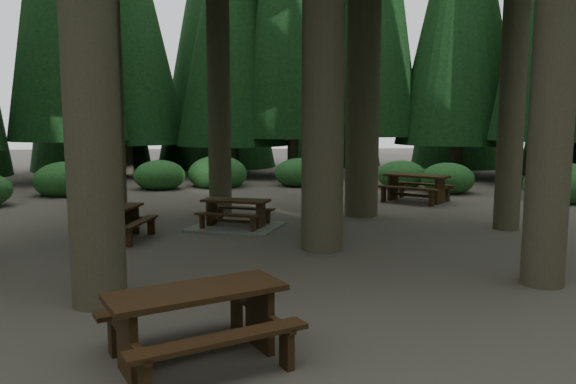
{
  "coord_description": "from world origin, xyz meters",
  "views": [
    {
      "loc": [
        -0.64,
        -10.92,
        2.62
      ],
      "look_at": [
        0.15,
        0.78,
        1.1
      ],
      "focal_mm": 35.0,
      "sensor_mm": 36.0,
      "label": 1
    }
  ],
  "objects": [
    {
      "name": "picnic_table_b",
      "position": [
        -3.59,
        1.38,
        0.47
      ],
      "size": [
        1.61,
        1.86,
        0.71
      ],
      "rotation": [
        0.0,
        0.0,
        1.37
      ],
      "color": "#352110",
      "rests_on": "ground"
    },
    {
      "name": "picnic_table_d",
      "position": [
        4.65,
        6.6,
        0.58
      ],
      "size": [
        2.57,
        2.53,
        0.87
      ],
      "rotation": [
        0.0,
        0.0,
        -0.71
      ],
      "color": "#352110",
      "rests_on": "ground"
    },
    {
      "name": "shrub_ring",
      "position": [
        0.7,
        0.75,
        0.4
      ],
      "size": [
        23.86,
        24.64,
        1.49
      ],
      "color": "#1E5927",
      "rests_on": "ground"
    },
    {
      "name": "picnic_table_c",
      "position": [
        -1.0,
        2.58,
        0.23
      ],
      "size": [
        2.52,
        2.32,
        0.7
      ],
      "rotation": [
        0.0,
        0.0,
        -0.36
      ],
      "color": "gray",
      "rests_on": "ground"
    },
    {
      "name": "picnic_table_e",
      "position": [
        -1.23,
        -5.05,
        0.54
      ],
      "size": [
        2.36,
        2.2,
        0.82
      ],
      "rotation": [
        0.0,
        0.0,
        0.46
      ],
      "color": "#352110",
      "rests_on": "ground"
    },
    {
      "name": "ground",
      "position": [
        0.0,
        0.0,
        0.0
      ],
      "size": [
        80.0,
        80.0,
        0.0
      ],
      "primitive_type": "plane",
      "color": "#4F4740",
      "rests_on": "ground"
    }
  ]
}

